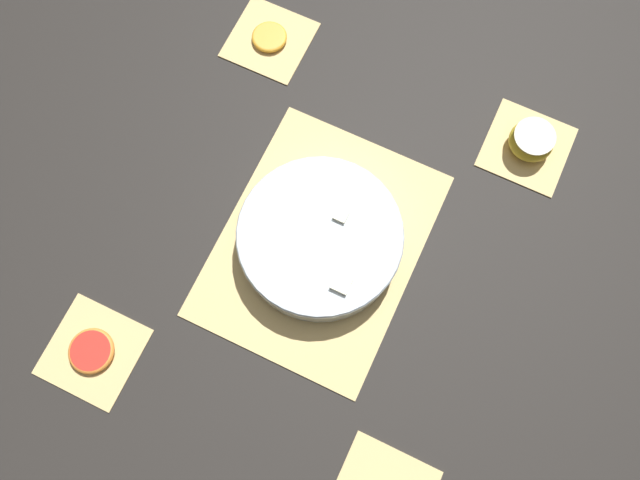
# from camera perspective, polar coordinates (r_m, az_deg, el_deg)

# --- Properties ---
(ground_plane) EXTENTS (6.00, 6.00, 0.00)m
(ground_plane) POSITION_cam_1_polar(r_m,az_deg,el_deg) (1.15, 0.00, -0.44)
(ground_plane) COLOR black
(bamboo_mat_center) EXTENTS (0.46, 0.35, 0.01)m
(bamboo_mat_center) POSITION_cam_1_polar(r_m,az_deg,el_deg) (1.15, 0.00, -0.40)
(bamboo_mat_center) COLOR #D6B775
(bamboo_mat_center) RESTS_ON ground_plane
(coaster_mat_near_left) EXTENTS (0.16, 0.16, 0.01)m
(coaster_mat_near_left) POSITION_cam_1_polar(r_m,az_deg,el_deg) (1.34, -4.62, 17.82)
(coaster_mat_near_left) COLOR #D6B775
(coaster_mat_near_left) RESTS_ON ground_plane
(coaster_mat_near_right) EXTENTS (0.16, 0.16, 0.01)m
(coaster_mat_near_right) POSITION_cam_1_polar(r_m,az_deg,el_deg) (1.18, -20.03, -9.55)
(coaster_mat_near_right) COLOR #D6B775
(coaster_mat_near_right) RESTS_ON ground_plane
(coaster_mat_far_left) EXTENTS (0.16, 0.16, 0.01)m
(coaster_mat_far_left) POSITION_cam_1_polar(r_m,az_deg,el_deg) (1.28, 18.39, 8.09)
(coaster_mat_far_left) COLOR #D6B775
(coaster_mat_far_left) RESTS_ON ground_plane
(fruit_salad_bowl) EXTENTS (0.30, 0.30, 0.08)m
(fruit_salad_bowl) POSITION_cam_1_polar(r_m,az_deg,el_deg) (1.11, -0.02, 0.15)
(fruit_salad_bowl) COLOR silver
(fruit_salad_bowl) RESTS_ON bamboo_mat_center
(apple_half) EXTENTS (0.09, 0.09, 0.05)m
(apple_half) POSITION_cam_1_polar(r_m,az_deg,el_deg) (1.26, 18.77, 8.59)
(apple_half) COLOR gold
(apple_half) RESTS_ON coaster_mat_far_left
(orange_slice_whole) EXTENTS (0.07, 0.07, 0.01)m
(orange_slice_whole) POSITION_cam_1_polar(r_m,az_deg,el_deg) (1.33, -4.65, 18.01)
(orange_slice_whole) COLOR #F9A338
(orange_slice_whole) RESTS_ON coaster_mat_near_left
(grapefruit_slice) EXTENTS (0.08, 0.08, 0.01)m
(grapefruit_slice) POSITION_cam_1_polar(r_m,az_deg,el_deg) (1.18, -20.18, -9.50)
(grapefruit_slice) COLOR red
(grapefruit_slice) RESTS_ON coaster_mat_near_right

